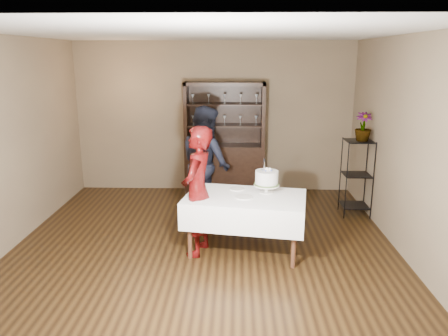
{
  "coord_description": "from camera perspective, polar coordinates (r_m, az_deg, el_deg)",
  "views": [
    {
      "loc": [
        0.42,
        -5.39,
        2.44
      ],
      "look_at": [
        0.25,
        0.1,
        1.02
      ],
      "focal_mm": 35.0,
      "sensor_mm": 36.0,
      "label": 1
    }
  ],
  "objects": [
    {
      "name": "floor",
      "position": [
        5.93,
        -2.52,
        -9.85
      ],
      "size": [
        5.0,
        5.0,
        0.0
      ],
      "primitive_type": "plane",
      "color": "black",
      "rests_on": "ground"
    },
    {
      "name": "ceiling",
      "position": [
        5.41,
        -2.85,
        17.22
      ],
      "size": [
        5.0,
        5.0,
        0.0
      ],
      "primitive_type": "plane",
      "rotation": [
        3.14,
        0.0,
        0.0
      ],
      "color": "silver",
      "rests_on": "back_wall"
    },
    {
      "name": "back_wall",
      "position": [
        7.97,
        -1.31,
        6.61
      ],
      "size": [
        5.0,
        0.02,
        2.7
      ],
      "primitive_type": "cube",
      "color": "brown",
      "rests_on": "floor"
    },
    {
      "name": "wall_left",
      "position": [
        6.22,
        -26.32,
        2.88
      ],
      "size": [
        0.02,
        5.0,
        2.7
      ],
      "primitive_type": "cube",
      "color": "brown",
      "rests_on": "floor"
    },
    {
      "name": "wall_right",
      "position": [
        5.87,
        22.46,
        2.68
      ],
      "size": [
        0.02,
        5.0,
        2.7
      ],
      "primitive_type": "cube",
      "color": "brown",
      "rests_on": "floor"
    },
    {
      "name": "china_hutch",
      "position": [
        7.84,
        0.09,
        1.39
      ],
      "size": [
        1.4,
        0.48,
        2.0
      ],
      "color": "black",
      "rests_on": "floor"
    },
    {
      "name": "plant_etagere",
      "position": [
        7.07,
        16.93,
        -0.82
      ],
      "size": [
        0.42,
        0.42,
        1.2
      ],
      "color": "black",
      "rests_on": "floor"
    },
    {
      "name": "cake_table",
      "position": [
        5.52,
        2.78,
        -5.4
      ],
      "size": [
        1.61,
        1.15,
        0.74
      ],
      "rotation": [
        0.0,
        0.0,
        -0.17
      ],
      "color": "white",
      "rests_on": "floor"
    },
    {
      "name": "woman",
      "position": [
        5.4,
        -3.48,
        -3.06
      ],
      "size": [
        0.52,
        0.67,
        1.63
      ],
      "primitive_type": "imported",
      "rotation": [
        0.0,
        0.0,
        -1.8
      ],
      "color": "#370605",
      "rests_on": "floor"
    },
    {
      "name": "man",
      "position": [
        6.54,
        -2.36,
        0.58
      ],
      "size": [
        1.02,
        1.07,
        1.74
      ],
      "primitive_type": "imported",
      "rotation": [
        0.0,
        0.0,
        2.15
      ],
      "color": "black",
      "rests_on": "floor"
    },
    {
      "name": "cake",
      "position": [
        5.57,
        5.59,
        -1.43
      ],
      "size": [
        0.38,
        0.38,
        0.45
      ],
      "rotation": [
        0.0,
        0.0,
        0.39
      ],
      "color": "white",
      "rests_on": "cake_table"
    },
    {
      "name": "plate_near",
      "position": [
        5.4,
        2.63,
        -3.81
      ],
      "size": [
        0.3,
        0.3,
        0.01
      ],
      "primitive_type": "cylinder",
      "rotation": [
        0.0,
        0.0,
        -0.44
      ],
      "color": "white",
      "rests_on": "cake_table"
    },
    {
      "name": "plate_far",
      "position": [
        5.72,
        1.73,
        -2.74
      ],
      "size": [
        0.2,
        0.2,
        0.01
      ],
      "primitive_type": "cylinder",
      "rotation": [
        0.0,
        0.0,
        0.04
      ],
      "color": "white",
      "rests_on": "cake_table"
    },
    {
      "name": "potted_plant",
      "position": [
        6.9,
        17.73,
        5.16
      ],
      "size": [
        0.24,
        0.24,
        0.43
      ],
      "primitive_type": "imported",
      "rotation": [
        0.0,
        0.0,
        0.0
      ],
      "color": "#496530",
      "rests_on": "plant_etagere"
    }
  ]
}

